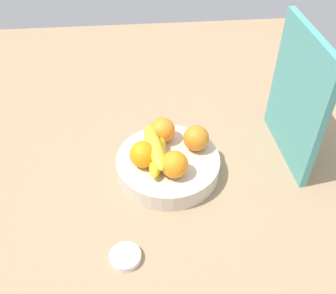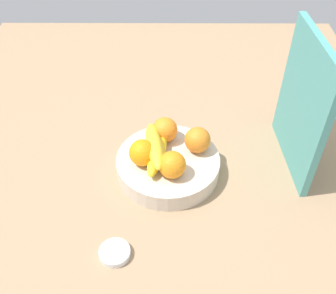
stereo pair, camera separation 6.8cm
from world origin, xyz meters
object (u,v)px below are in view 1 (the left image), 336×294
orange_front_right (162,130)px  cutting_board (297,99)px  orange_front_left (196,138)px  orange_back_left (174,164)px  orange_center (143,154)px  fruit_bowl (168,165)px  banana_bunch (156,150)px  jar_lid (125,257)px

orange_front_right → cutting_board: size_ratio=0.19×
orange_front_left → orange_front_right: (-4.00, -8.53, 0.00)cm
orange_front_left → orange_back_left: bearing=-36.1°
orange_back_left → cutting_board: bearing=109.0°
orange_center → cutting_board: 41.31cm
fruit_bowl → banana_bunch: size_ratio=1.54×
banana_bunch → fruit_bowl: bearing=87.3°
cutting_board → jar_lid: cutting_board is taller
orange_back_left → cutting_board: 35.34cm
fruit_bowl → cutting_board: size_ratio=0.75×
orange_center → cutting_board: (-6.87, 39.59, 9.61)cm
orange_back_left → banana_bunch: orange_back_left is taller
orange_center → jar_lid: bearing=-12.3°
fruit_bowl → orange_front_left: bearing=113.7°
fruit_bowl → orange_center: 8.82cm
orange_front_right → banana_bunch: size_ratio=0.39×
orange_center → jar_lid: orange_center is taller
orange_front_right → orange_back_left: size_ratio=1.00×
orange_front_right → orange_center: bearing=-31.9°
orange_front_left → banana_bunch: bearing=-73.3°
banana_bunch → jar_lid: bearing=-18.4°
orange_front_right → orange_center: same height
fruit_bowl → orange_front_right: 9.47cm
banana_bunch → jar_lid: banana_bunch is taller
fruit_bowl → cutting_board: cutting_board is taller
cutting_board → jar_lid: (30.75, -44.80, -17.21)cm
orange_center → cutting_board: size_ratio=0.19×
orange_front_left → orange_center: bearing=-70.9°
fruit_bowl → orange_front_right: bearing=-173.3°
cutting_board → orange_front_right: bearing=-96.8°
banana_bunch → cutting_board: bearing=98.2°
orange_front_left → banana_bunch: (3.22, -10.75, -0.31)cm
orange_front_right → cutting_board: 35.46cm
orange_front_right → jar_lid: (32.75, -10.73, -7.59)cm
cutting_board → orange_front_left: bearing=-89.0°
orange_front_right → cutting_board: cutting_board is taller
orange_center → banana_bunch: (-1.65, 3.30, -0.31)cm
orange_front_left → orange_front_right: size_ratio=1.00×
banana_bunch → orange_front_right: bearing=162.9°
orange_front_right → banana_bunch: bearing=-17.1°
banana_bunch → cutting_board: 37.98cm
fruit_bowl → jar_lid: 27.96cm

